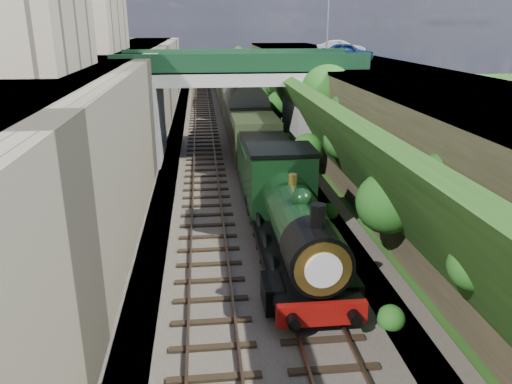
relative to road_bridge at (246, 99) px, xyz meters
name	(u,v)px	position (x,y,z in m)	size (l,w,h in m)	color
trackbed	(237,172)	(-0.94, -4.00, -3.98)	(10.00, 90.00, 0.20)	#473F38
retaining_wall	(145,120)	(-6.44, -4.00, -0.58)	(1.00, 90.00, 7.00)	#756B56
street_plateau_left	(84,122)	(-9.94, -4.00, -0.58)	(6.00, 90.00, 7.00)	#262628
street_plateau_right	(387,121)	(8.56, -4.00, -0.95)	(8.00, 90.00, 6.25)	#262628
embankment_slope	(322,137)	(3.97, -5.87, -1.46)	(4.43, 90.00, 6.36)	#1E4714
track_left	(205,171)	(-2.94, -4.00, -3.83)	(2.50, 90.00, 0.20)	black
track_right	(256,169)	(0.26, -4.00, -3.83)	(2.50, 90.00, 0.20)	black
road_bridge	(246,99)	(0.00, 0.00, 0.00)	(16.00, 6.40, 7.25)	gray
building_far	(83,9)	(-11.44, 6.00, 5.92)	(5.00, 10.00, 6.00)	gray
building_near	(29,23)	(-10.44, -10.00, 4.92)	(4.00, 8.00, 4.00)	gray
tree	(328,96)	(4.97, -2.96, 0.57)	(3.60, 3.80, 6.60)	black
lamppost	(328,16)	(7.33, 7.32, 5.49)	(0.87, 0.15, 6.00)	gray
car_blue	(347,52)	(8.14, 4.17, 2.85)	(1.59, 3.96, 1.35)	navy
car_silver	(341,48)	(9.12, 9.52, 2.86)	(1.45, 4.15, 1.37)	#B6B6BB
locomotive	(292,221)	(0.26, -16.79, -2.18)	(3.10, 10.22, 3.83)	black
tender	(267,173)	(0.26, -9.42, -2.46)	(2.70, 6.00, 3.05)	black
coach_front	(246,120)	(0.26, 3.18, -2.03)	(2.90, 18.00, 3.70)	black
coach_middle	(231,89)	(0.26, 21.98, -2.03)	(2.90, 18.00, 3.70)	black
coach_rear	(223,73)	(0.26, 40.78, -2.03)	(2.90, 18.00, 3.70)	black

